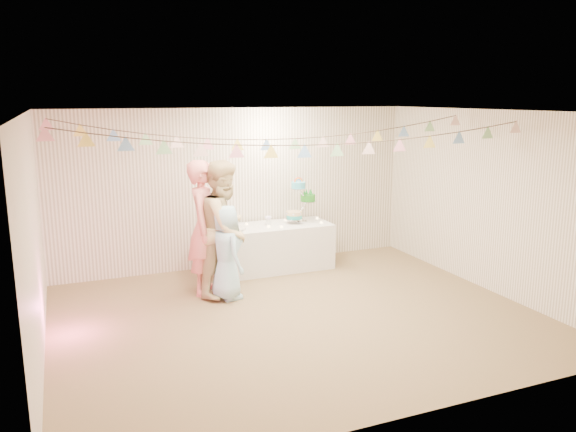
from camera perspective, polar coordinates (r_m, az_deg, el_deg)
name	(u,v)px	position (r m, az deg, el deg)	size (l,w,h in m)	color
floor	(297,316)	(7.34, 0.94, -10.16)	(6.00, 6.00, 0.00)	brown
ceiling	(298,112)	(6.80, 1.01, 10.57)	(6.00, 6.00, 0.00)	silver
back_wall	(238,188)	(9.27, -5.14, 2.84)	(6.00, 6.00, 0.00)	white
front_wall	(415,277)	(4.84, 12.80, -6.02)	(6.00, 6.00, 0.00)	white
left_wall	(33,241)	(6.42, -24.46, -2.34)	(5.00, 5.00, 0.00)	white
right_wall	(489,201)	(8.57, 19.73, 1.43)	(5.00, 5.00, 0.00)	white
table	(271,247)	(9.16, -1.76, -3.20)	(1.96, 0.79, 0.74)	silver
cake_stand	(301,200)	(9.24, 1.30, 1.60)	(0.62, 0.37, 0.70)	silver
cake_bottom	(294,217)	(9.18, 0.58, -0.14)	(0.31, 0.31, 0.15)	teal
cake_middle	(308,198)	(9.39, 2.09, 1.81)	(0.27, 0.27, 0.22)	#1D771A
cake_top_tier	(298,184)	(9.14, 1.04, 3.25)	(0.25, 0.25, 0.19)	#3DAAC2
platter	(234,228)	(8.82, -5.55, -1.23)	(0.38, 0.38, 0.02)	white
posy	(268,219)	(9.09, -2.01, -0.35)	(0.13, 0.13, 0.15)	white
person_adult_a	(205,228)	(8.02, -8.46, -1.17)	(0.70, 0.46, 1.92)	#EF827D
person_adult_b	(225,228)	(7.94, -6.43, -1.23)	(0.93, 0.73, 1.92)	#D3B882
person_child	(226,253)	(7.81, -6.28, -3.71)	(0.65, 0.42, 1.33)	#A3D1E7
bunting_back	(266,128)	(7.83, -2.21, 8.93)	(5.60, 1.10, 0.40)	pink
bunting_front	(305,136)	(6.63, 1.69, 8.10)	(5.60, 0.90, 0.36)	#72A5E5
tealight_0	(225,231)	(8.68, -6.37, -1.51)	(0.04, 0.04, 0.03)	#FFD88C
tealight_1	(247,224)	(9.12, -4.23, -0.81)	(0.04, 0.04, 0.03)	#FFD88C
tealight_2	(281,227)	(8.90, -0.67, -1.10)	(0.04, 0.04, 0.03)	#FFD88C
tealight_3	(286,220)	(9.39, -0.24, -0.40)	(0.04, 0.04, 0.03)	#FFD88C
tealight_4	(321,222)	(9.22, 3.40, -0.66)	(0.04, 0.04, 0.03)	#FFD88C
tealight_5	(317,218)	(9.54, 2.98, -0.21)	(0.04, 0.04, 0.03)	#FFD88C
tealight_6	(269,226)	(8.93, -1.97, -1.06)	(0.04, 0.04, 0.03)	#FFD88C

